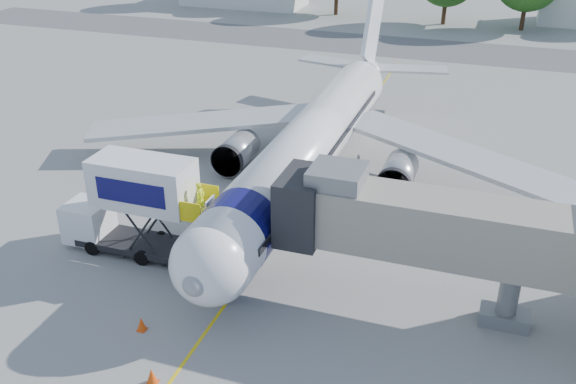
% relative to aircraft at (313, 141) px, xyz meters
% --- Properties ---
extents(ground, '(160.00, 160.00, 0.00)m').
position_rel_aircraft_xyz_m(ground, '(0.00, -4.12, -2.95)').
color(ground, gray).
rests_on(ground, ground).
extents(guidance_line, '(0.15, 70.00, 0.01)m').
position_rel_aircraft_xyz_m(guidance_line, '(0.00, -4.12, -2.94)').
color(guidance_line, yellow).
rests_on(guidance_line, ground).
extents(taxiway_strip, '(120.00, 10.00, 0.01)m').
position_rel_aircraft_xyz_m(taxiway_strip, '(0.00, 37.88, -2.94)').
color(taxiway_strip, '#59595B').
rests_on(taxiway_strip, ground).
extents(aircraft, '(34.17, 37.73, 11.35)m').
position_rel_aircraft_xyz_m(aircraft, '(0.00, 0.00, 0.00)').
color(aircraft, white).
rests_on(aircraft, ground).
extents(jet_bridge, '(13.90, 3.20, 6.60)m').
position_rel_aircraft_xyz_m(jet_bridge, '(7.99, -11.12, 1.39)').
color(jet_bridge, gray).
rests_on(jet_bridge, ground).
extents(catering_hiloader, '(8.50, 2.44, 5.50)m').
position_rel_aircraft_xyz_m(catering_hiloader, '(-6.27, -11.12, -0.19)').
color(catering_hiloader, black).
rests_on(catering_hiloader, ground).
extents(safety_cone_a, '(0.43, 0.43, 0.68)m').
position_rel_aircraft_xyz_m(safety_cone_a, '(-2.76, -16.84, -2.62)').
color(safety_cone_a, '#E6470C').
rests_on(safety_cone_a, ground).
extents(safety_cone_b, '(0.46, 0.46, 0.73)m').
position_rel_aircraft_xyz_m(safety_cone_b, '(-0.64, -19.62, -2.60)').
color(safety_cone_b, '#E6470C').
rests_on(safety_cone_b, ground).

